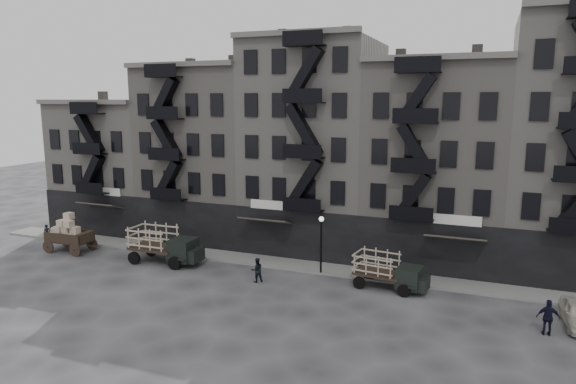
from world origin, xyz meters
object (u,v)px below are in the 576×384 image
(horse, at_px, (56,232))
(policeman, at_px, (548,318))
(wagon, at_px, (68,230))
(stake_truck_east, at_px, (389,269))
(pedestrian_mid, at_px, (257,270))
(stake_truck_west, at_px, (164,242))
(pedestrian_west, at_px, (47,233))

(horse, xyz_separation_m, policeman, (38.80, -4.39, 0.18))
(wagon, xyz_separation_m, policeman, (35.36, -2.46, -0.85))
(stake_truck_east, distance_m, pedestrian_mid, 8.92)
(pedestrian_mid, bearing_deg, stake_truck_west, -47.49)
(policeman, bearing_deg, pedestrian_west, -8.95)
(horse, relative_size, pedestrian_mid, 1.12)
(wagon, xyz_separation_m, stake_truck_east, (26.15, 1.20, -0.46))
(stake_truck_east, distance_m, policeman, 9.92)
(wagon, bearing_deg, stake_truck_west, 1.07)
(horse, height_order, wagon, wagon)
(pedestrian_west, bearing_deg, policeman, -54.47)
(wagon, height_order, pedestrian_mid, wagon)
(horse, xyz_separation_m, stake_truck_east, (29.59, -0.73, 0.57))
(horse, bearing_deg, stake_truck_east, -90.76)
(horse, relative_size, stake_truck_west, 0.33)
(stake_truck_west, relative_size, pedestrian_west, 3.66)
(wagon, distance_m, stake_truck_west, 9.10)
(stake_truck_east, relative_size, policeman, 2.54)
(stake_truck_east, height_order, pedestrian_mid, stake_truck_east)
(horse, distance_m, policeman, 39.05)
(wagon, distance_m, stake_truck_east, 26.18)
(horse, relative_size, wagon, 0.50)
(stake_truck_east, bearing_deg, policeman, -13.99)
(horse, height_order, policeman, policeman)
(horse, xyz_separation_m, wagon, (3.44, -1.94, 1.03))
(stake_truck_west, height_order, pedestrian_west, stake_truck_west)
(horse, height_order, stake_truck_west, stake_truck_west)
(stake_truck_west, bearing_deg, pedestrian_west, 174.41)
(wagon, bearing_deg, pedestrian_mid, -3.93)
(stake_truck_west, distance_m, policeman, 26.43)
(stake_truck_west, xyz_separation_m, pedestrian_west, (-13.03, 1.11, -0.85))
(stake_truck_west, distance_m, pedestrian_west, 13.10)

